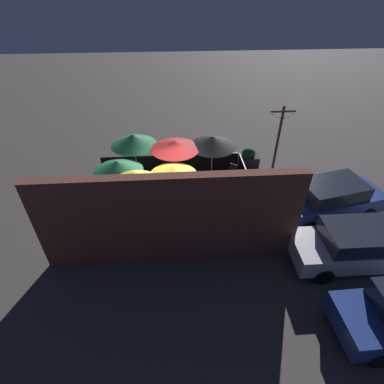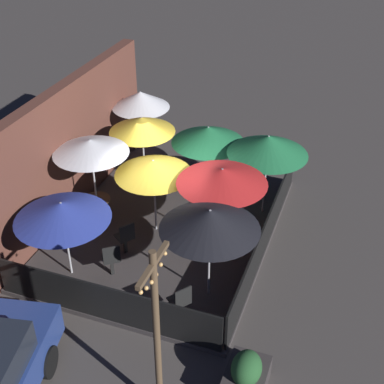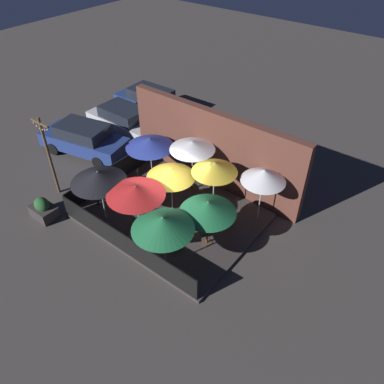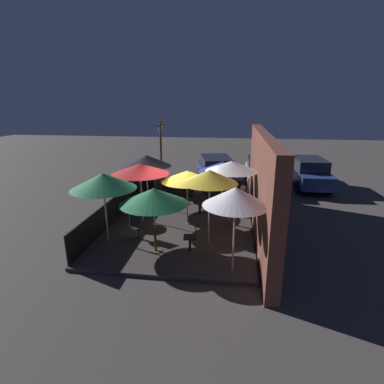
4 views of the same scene
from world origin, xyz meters
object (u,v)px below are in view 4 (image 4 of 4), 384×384
object	(u,v)px
patio_umbrella_1	(154,196)
patio_umbrella_6	(146,161)
patio_umbrella_8	(103,181)
parked_car_0	(216,170)
patio_umbrella_7	(236,197)
patron_0	(242,202)
patio_umbrella_5	(187,176)
patio_umbrella_3	(210,177)
patio_umbrella_0	(232,166)
patio_umbrella_2	(223,167)
parked_car_1	(262,172)
patio_umbrella_4	(140,169)
patio_chair_0	(160,189)
light_post	(161,152)
planter_box	(133,186)
patio_chair_1	(192,236)
dining_table_0	(230,211)
parked_car_2	(308,172)
patio_chair_3	(137,225)
patio_chair_2	(199,202)
patio_chair_4	(200,196)
dining_table_1	(155,234)

from	to	relation	value
patio_umbrella_1	patio_umbrella_6	distance (m)	4.35
patio_umbrella_8	parked_car_0	distance (m)	8.86
patio_umbrella_7	patron_0	world-z (taller)	patio_umbrella_7
patio_umbrella_7	parked_car_0	size ratio (longest dim) A/B	0.51
patio_umbrella_5	patio_umbrella_3	bearing A→B (deg)	33.41
patio_umbrella_0	patio_umbrella_2	distance (m)	2.18
patio_umbrella_0	patio_umbrella_2	size ratio (longest dim) A/B	1.14
patio_umbrella_3	patio_umbrella_6	bearing A→B (deg)	-137.24
patio_umbrella_6	parked_car_1	xyz separation A→B (m)	(-4.36, 5.36, -1.35)
patio_umbrella_4	patio_chair_0	world-z (taller)	patio_umbrella_4
patio_umbrella_3	light_post	distance (m)	7.00
patron_0	planter_box	distance (m)	6.25
patio_umbrella_7	patio_chair_1	size ratio (longest dim) A/B	2.57
patio_umbrella_0	planter_box	world-z (taller)	patio_umbrella_0
patio_umbrella_2	patron_0	xyz separation A→B (m)	(1.07, 0.86, -1.23)
dining_table_0	patron_0	world-z (taller)	patron_0
patio_umbrella_2	parked_car_2	size ratio (longest dim) A/B	0.48
patio_umbrella_6	parked_car_1	distance (m)	7.04
patio_umbrella_4	patio_chair_1	size ratio (longest dim) A/B	2.43
patio_umbrella_5	patio_umbrella_6	bearing A→B (deg)	-131.52
patio_umbrella_0	patio_chair_3	distance (m)	3.97
patio_umbrella_3	parked_car_0	distance (m)	7.98
patio_umbrella_2	parked_car_2	bearing A→B (deg)	132.95
dining_table_0	planter_box	distance (m)	6.37
patio_chair_2	patron_0	size ratio (longest dim) A/B	0.72
patio_umbrella_7	parked_car_2	world-z (taller)	patio_umbrella_7
patio_chair_4	light_post	distance (m)	3.99
patio_umbrella_7	parked_car_1	world-z (taller)	patio_umbrella_7
parked_car_0	dining_table_0	bearing A→B (deg)	-3.62
patio_chair_3	light_post	size ratio (longest dim) A/B	0.24
patio_umbrella_5	patio_chair_2	bearing A→B (deg)	165.78
parked_car_1	parked_car_2	bearing A→B (deg)	99.65
patio_umbrella_7	dining_table_1	size ratio (longest dim) A/B	3.28
parked_car_0	patron_0	bearing A→B (deg)	3.00
patio_umbrella_1	patio_umbrella_5	distance (m)	2.37
patio_umbrella_8	planter_box	distance (m)	6.09
patio_chair_1	parked_car_1	xyz separation A→B (m)	(-8.33, 2.82, 0.21)
patio_umbrella_5	planter_box	distance (m)	5.54
patio_umbrella_6	patio_umbrella_1	bearing A→B (deg)	18.83
patio_chair_0	dining_table_1	bearing A→B (deg)	-40.33
patio_umbrella_8	planter_box	bearing A→B (deg)	-169.59
patio_umbrella_7	patio_chair_4	xyz separation A→B (m)	(-5.13, -1.50, -1.64)
planter_box	parked_car_1	bearing A→B (deg)	108.16
patio_umbrella_6	patio_chair_2	xyz separation A→B (m)	(0.66, 2.37, -1.56)
patio_umbrella_6	planter_box	size ratio (longest dim) A/B	2.13
planter_box	patio_umbrella_0	bearing A→B (deg)	53.59
patio_umbrella_8	patio_chair_2	size ratio (longest dim) A/B	2.49
patio_umbrella_0	patio_umbrella_6	xyz separation A→B (m)	(-1.64, -3.68, -0.20)
patio_chair_0	patio_umbrella_1	bearing A→B (deg)	-40.33
patio_umbrella_7	patio_chair_1	bearing A→B (deg)	-127.28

